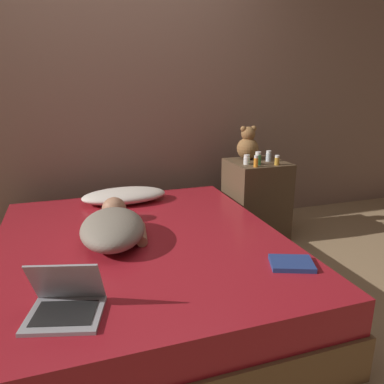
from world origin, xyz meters
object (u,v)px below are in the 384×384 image
at_px(laptop, 66,302).
at_px(bottle_amber, 277,160).
at_px(person_lying, 113,226).
at_px(pillow, 124,196).
at_px(bottle_white, 247,160).
at_px(book, 292,263).
at_px(teddy_bear, 248,145).
at_px(bottle_clear, 269,156).
at_px(bottle_orange, 256,161).
at_px(bottle_green, 258,158).

height_order(laptop, bottle_amber, bottle_amber).
bearing_deg(laptop, person_lying, 83.46).
bearing_deg(pillow, laptop, -107.83).
xyz_separation_m(bottle_white, book, (-0.33, -1.19, -0.27)).
distance_m(bottle_amber, book, 1.25).
bearing_deg(bottle_white, bottle_amber, -24.18).
bearing_deg(book, bottle_white, 74.40).
distance_m(pillow, teddy_bear, 1.12).
bearing_deg(teddy_bear, book, -107.42).
distance_m(pillow, laptop, 1.42).
xyz_separation_m(bottle_white, bottle_amber, (0.22, -0.10, 0.00)).
relative_size(pillow, bottle_clear, 7.11).
relative_size(person_lying, book, 2.88).
height_order(pillow, laptop, laptop).
height_order(laptop, bottle_orange, bottle_orange).
bearing_deg(person_lying, book, -28.57).
relative_size(person_lying, laptop, 2.16).
height_order(laptop, book, laptop).
xyz_separation_m(pillow, bottle_amber, (1.18, -0.19, 0.23)).
height_order(pillow, teddy_bear, teddy_bear).
bearing_deg(laptop, pillow, 87.71).
height_order(bottle_amber, book, bottle_amber).
bearing_deg(bottle_amber, bottle_white, 155.82).
xyz_separation_m(pillow, teddy_bear, (1.07, 0.09, 0.32)).
bearing_deg(pillow, bottle_clear, -2.09).
height_order(laptop, bottle_clear, bottle_clear).
xyz_separation_m(laptop, bottle_amber, (1.62, 1.16, 0.23)).
distance_m(bottle_orange, bottle_clear, 0.26).
distance_m(laptop, book, 1.07).
height_order(bottle_white, book, bottle_white).
bearing_deg(pillow, person_lying, -103.47).
height_order(laptop, teddy_bear, teddy_bear).
height_order(laptop, bottle_white, bottle_white).
xyz_separation_m(teddy_bear, bottle_white, (-0.10, -0.19, -0.08)).
height_order(teddy_bear, bottle_orange, teddy_bear).
bearing_deg(bottle_clear, person_lying, -154.74).
height_order(bottle_amber, bottle_clear, bottle_clear).
height_order(teddy_bear, bottle_green, teddy_bear).
bearing_deg(bottle_white, teddy_bear, 61.94).
bearing_deg(bottle_amber, bottle_clear, 86.55).
relative_size(pillow, laptop, 1.87).
bearing_deg(teddy_bear, pillow, -175.04).
xyz_separation_m(teddy_bear, book, (-0.43, -1.38, -0.36)).
bearing_deg(bottle_amber, bottle_green, 158.43).
relative_size(teddy_bear, bottle_white, 3.64).
height_order(person_lying, laptop, laptop).
distance_m(person_lying, teddy_bear, 1.48).
distance_m(bottle_white, bottle_green, 0.09).
distance_m(pillow, book, 1.43).
xyz_separation_m(person_lying, bottle_amber, (1.35, 0.49, 0.20)).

